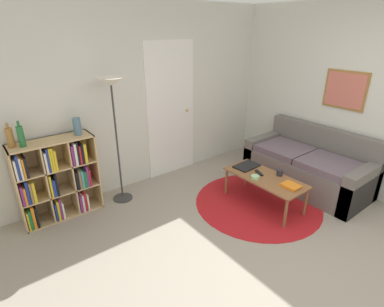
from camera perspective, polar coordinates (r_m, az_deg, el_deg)
The scene contains 16 objects.
ground_plane at distance 3.34m, azimuth 19.70°, elevation -20.99°, with size 14.00×14.00×0.00m, color gray.
wall_back at distance 4.53m, azimuth -7.77°, elevation 10.60°, with size 7.19×0.11×2.60m.
wall_right at distance 5.06m, azimuth 22.51°, elevation 10.55°, with size 0.08×5.69×2.60m.
rug at distance 4.29m, azimuth 12.34°, elevation -9.12°, with size 1.70×1.70×0.01m.
bookshelf at distance 4.07m, azimuth -24.53°, elevation -4.50°, with size 0.94×0.34×1.02m.
floor_lamp at distance 3.88m, azimuth -14.91°, elevation 10.00°, with size 0.31×0.31×1.68m.
couch at distance 4.86m, azimuth 21.40°, elevation -2.29°, with size 0.87×1.76×0.86m.
coffee_table at distance 4.11m, azimuth 13.70°, elevation -4.82°, with size 0.50×1.09×0.41m.
laptop at distance 4.32m, azimuth 10.38°, elevation -2.35°, with size 0.37×0.26×0.02m.
bowl at distance 4.01m, azimuth 11.96°, elevation -4.41°, with size 0.11×0.11×0.04m.
book_stack_on_table at distance 3.92m, azimuth 18.27°, elevation -5.84°, with size 0.17×0.22×0.03m.
cup at distance 4.16m, azimuth 16.37°, elevation -3.53°, with size 0.08×0.08×0.08m.
remote at distance 4.15m, azimuth 12.64°, elevation -3.62°, with size 0.10×0.17×0.02m.
bottle_left at distance 3.82m, azimuth -31.37°, elevation 2.63°, with size 0.08×0.08×0.28m.
bottle_middle at distance 3.78m, azimuth -29.80°, elevation 2.90°, with size 0.07×0.07×0.29m.
vase_on_shelf at distance 3.92m, azimuth -21.05°, elevation 4.86°, with size 0.09×0.09×0.21m.
Camera 1 is at (-2.20, -1.12, 2.25)m, focal length 28.00 mm.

